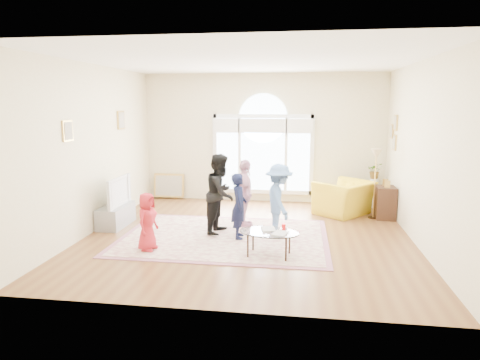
# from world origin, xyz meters

# --- Properties ---
(ground) EXTENTS (6.00, 6.00, 0.00)m
(ground) POSITION_xyz_m (0.00, 0.00, 0.00)
(ground) COLOR brown
(ground) RESTS_ON ground
(room_shell) EXTENTS (6.00, 6.00, 6.00)m
(room_shell) POSITION_xyz_m (0.01, 2.83, 1.57)
(room_shell) COLOR beige
(room_shell) RESTS_ON ground
(area_rug) EXTENTS (3.60, 2.60, 0.02)m
(area_rug) POSITION_xyz_m (-0.42, -0.16, 0.01)
(area_rug) COLOR beige
(area_rug) RESTS_ON ground
(rug_border) EXTENTS (3.80, 2.80, 0.01)m
(rug_border) POSITION_xyz_m (-0.42, -0.16, 0.01)
(rug_border) COLOR #9B5D70
(rug_border) RESTS_ON ground
(tv_console) EXTENTS (0.45, 1.00, 0.42)m
(tv_console) POSITION_xyz_m (-2.75, 0.30, 0.21)
(tv_console) COLOR gray
(tv_console) RESTS_ON ground
(television) EXTENTS (0.17, 1.02, 0.59)m
(television) POSITION_xyz_m (-2.74, 0.30, 0.71)
(television) COLOR black
(television) RESTS_ON tv_console
(coffee_table) EXTENTS (1.04, 0.74, 0.54)m
(coffee_table) POSITION_xyz_m (0.47, -1.04, 0.40)
(coffee_table) COLOR silver
(coffee_table) RESTS_ON ground
(armchair) EXTENTS (1.51, 1.53, 0.75)m
(armchair) POSITION_xyz_m (1.94, 1.90, 0.37)
(armchair) COLOR gold
(armchair) RESTS_ON ground
(side_cabinet) EXTENTS (0.40, 0.50, 0.70)m
(side_cabinet) POSITION_xyz_m (2.78, 1.66, 0.35)
(side_cabinet) COLOR black
(side_cabinet) RESTS_ON ground
(floor_lamp) EXTENTS (0.28, 0.28, 1.51)m
(floor_lamp) POSITION_xyz_m (2.54, 1.66, 1.28)
(floor_lamp) COLOR black
(floor_lamp) RESTS_ON ground
(plant_pedestal) EXTENTS (0.20, 0.20, 0.70)m
(plant_pedestal) POSITION_xyz_m (2.70, 2.65, 0.35)
(plant_pedestal) COLOR white
(plant_pedestal) RESTS_ON ground
(potted_plant) EXTENTS (0.36, 0.32, 0.38)m
(potted_plant) POSITION_xyz_m (2.70, 2.65, 0.89)
(potted_plant) COLOR #33722D
(potted_plant) RESTS_ON plant_pedestal
(leaning_picture) EXTENTS (0.80, 0.14, 0.62)m
(leaning_picture) POSITION_xyz_m (-2.44, 2.90, 0.00)
(leaning_picture) COLOR tan
(leaning_picture) RESTS_ON ground
(child_red) EXTENTS (0.38, 0.52, 0.98)m
(child_red) POSITION_xyz_m (-1.57, -1.06, 0.51)
(child_red) COLOR red
(child_red) RESTS_ON area_rug
(child_navy) EXTENTS (0.34, 0.47, 1.20)m
(child_navy) POSITION_xyz_m (-0.14, -0.19, 0.62)
(child_navy) COLOR #111634
(child_navy) RESTS_ON area_rug
(child_black) EXTENTS (0.69, 0.82, 1.51)m
(child_black) POSITION_xyz_m (-0.54, 0.11, 0.78)
(child_black) COLOR black
(child_black) RESTS_ON area_rug
(child_pink) EXTENTS (0.52, 0.85, 1.36)m
(child_pink) POSITION_xyz_m (-0.13, 0.52, 0.70)
(child_pink) COLOR #DFA3BB
(child_pink) RESTS_ON area_rug
(child_blue) EXTENTS (0.74, 0.99, 1.36)m
(child_blue) POSITION_xyz_m (0.57, -0.02, 0.70)
(child_blue) COLOR #5A84C6
(child_blue) RESTS_ON area_rug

